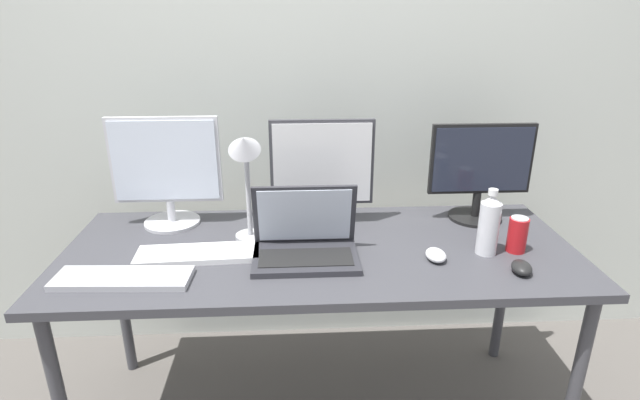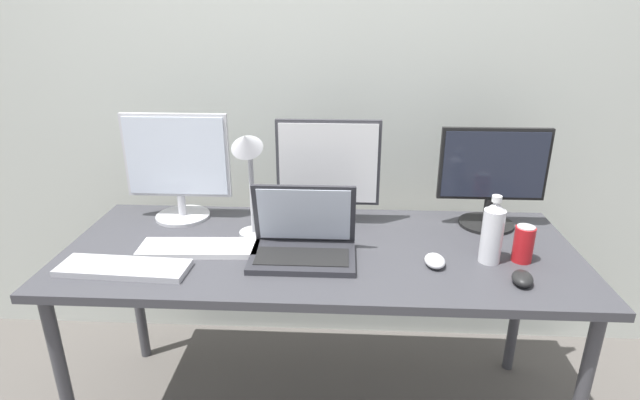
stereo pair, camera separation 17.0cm
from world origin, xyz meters
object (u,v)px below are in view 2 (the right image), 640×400
(desk_lamp, at_px, (248,164))
(keyboard_aux, at_px, (200,248))
(mouse_by_keyboard, at_px, (522,278))
(laptop_silver, at_px, (303,240))
(work_desk, at_px, (320,262))
(soda_can_near_keyboard, at_px, (524,244))
(monitor_right, at_px, (492,175))
(keyboard_main, at_px, (124,268))
(monitor_left, at_px, (177,165))
(water_bottle, at_px, (492,232))
(mouse_by_laptop, at_px, (435,261))
(monitor_center, at_px, (328,170))

(desk_lamp, bearing_deg, keyboard_aux, -150.07)
(mouse_by_keyboard, bearing_deg, laptop_silver, 178.43)
(work_desk, xyz_separation_m, soda_can_near_keyboard, (0.68, -0.06, 0.12))
(monitor_right, distance_m, laptop_silver, 0.77)
(keyboard_main, xyz_separation_m, desk_lamp, (0.37, 0.25, 0.28))
(monitor_right, height_order, mouse_by_keyboard, monitor_right)
(monitor_left, height_order, water_bottle, monitor_left)
(mouse_by_laptop, bearing_deg, soda_can_near_keyboard, 7.56)
(keyboard_aux, distance_m, soda_can_near_keyboard, 1.10)
(mouse_by_laptop, bearing_deg, laptop_silver, 171.50)
(monitor_right, relative_size, soda_can_near_keyboard, 3.19)
(keyboard_aux, bearing_deg, mouse_by_keyboard, -11.98)
(monitor_center, bearing_deg, laptop_silver, -104.71)
(water_bottle, distance_m, soda_can_near_keyboard, 0.12)
(work_desk, xyz_separation_m, keyboard_main, (-0.62, -0.20, 0.07))
(mouse_by_keyboard, bearing_deg, water_bottle, 124.69)
(water_bottle, xyz_separation_m, soda_can_near_keyboard, (0.11, 0.01, -0.04))
(laptop_silver, bearing_deg, monitor_right, 22.90)
(monitor_center, distance_m, keyboard_aux, 0.55)
(keyboard_aux, bearing_deg, mouse_by_laptop, -7.57)
(monitor_center, bearing_deg, water_bottle, -27.53)
(monitor_left, relative_size, desk_lamp, 0.99)
(monitor_left, height_order, keyboard_main, monitor_left)
(monitor_left, xyz_separation_m, mouse_by_laptop, (0.95, -0.36, -0.20))
(soda_can_near_keyboard, bearing_deg, laptop_silver, -179.92)
(monitor_left, bearing_deg, monitor_right, -0.68)
(water_bottle, bearing_deg, monitor_left, 164.56)
(laptop_silver, distance_m, mouse_by_laptop, 0.44)
(mouse_by_keyboard, bearing_deg, keyboard_main, -169.82)
(mouse_by_laptop, bearing_deg, keyboard_aux, 173.20)
(keyboard_aux, bearing_deg, monitor_left, 114.61)
(monitor_right, distance_m, keyboard_main, 1.35)
(monitor_center, bearing_deg, monitor_right, 1.24)
(monitor_right, xyz_separation_m, mouse_by_keyboard, (-0.00, -0.44, -0.19))
(laptop_silver, bearing_deg, mouse_by_keyboard, -12.48)
(keyboard_main, distance_m, soda_can_near_keyboard, 1.31)
(keyboard_aux, relative_size, mouse_by_keyboard, 4.57)
(soda_can_near_keyboard, bearing_deg, water_bottle, -175.15)
(monitor_left, height_order, monitor_center, monitor_left)
(monitor_left, xyz_separation_m, mouse_by_keyboard, (1.20, -0.46, -0.20))
(water_bottle, bearing_deg, monitor_right, 77.30)
(keyboard_main, bearing_deg, keyboard_aux, 39.73)
(monitor_left, distance_m, monitor_center, 0.59)
(keyboard_main, xyz_separation_m, keyboard_aux, (0.20, 0.15, 0.00))
(laptop_silver, relative_size, keyboard_main, 0.84)
(work_desk, distance_m, monitor_left, 0.68)
(keyboard_main, distance_m, keyboard_aux, 0.26)
(keyboard_aux, relative_size, soda_can_near_keyboard, 3.28)
(laptop_silver, xyz_separation_m, keyboard_main, (-0.57, -0.14, -0.05))
(monitor_left, height_order, mouse_by_keyboard, monitor_left)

